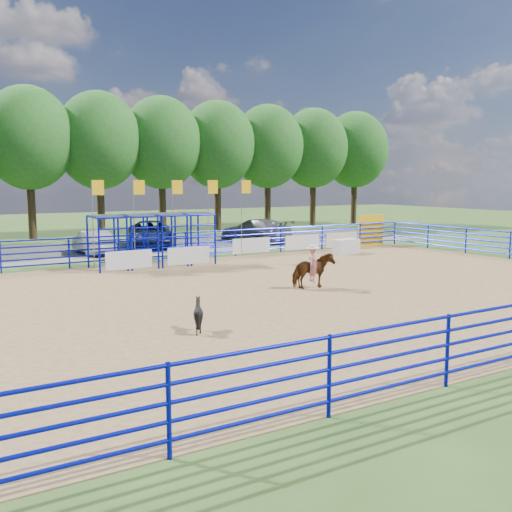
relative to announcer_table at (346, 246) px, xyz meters
name	(u,v)px	position (x,y,z in m)	size (l,w,h in m)	color
ground	(292,291)	(-8.98, -7.71, -0.44)	(120.00, 120.00, 0.00)	#426227
arena_dirt	(292,291)	(-8.98, -7.71, -0.43)	(30.00, 20.00, 0.02)	#9F7C4F
gravel_strip	(141,247)	(-8.98, 9.29, -0.43)	(40.00, 10.00, 0.01)	slate
announcer_table	(346,246)	(0.00, 0.00, 0.00)	(1.56, 0.73, 0.83)	silver
horse_and_rider	(313,268)	(-8.04, -7.75, 0.40)	(1.68, 0.87, 2.35)	#593011
calf	(198,315)	(-14.52, -11.25, 0.04)	(0.75, 0.84, 0.92)	black
car_b	(93,242)	(-12.53, 7.34, 0.25)	(1.43, 4.11, 1.35)	gray
car_c	(150,234)	(-8.48, 8.97, 0.39)	(2.72, 5.90, 1.64)	#141B33
car_d	(255,230)	(-1.26, 8.11, 0.37)	(2.24, 5.50, 1.60)	#5D5D60
perimeter_fence	(292,272)	(-8.98, -7.71, 0.31)	(30.10, 20.10, 1.50)	#0810B3
chute_assembly	(159,240)	(-10.88, 1.13, 0.82)	(19.32, 2.41, 4.20)	#0810B3
treeline	(98,136)	(-8.98, 18.29, 7.10)	(56.40, 6.40, 11.24)	#3F2B19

